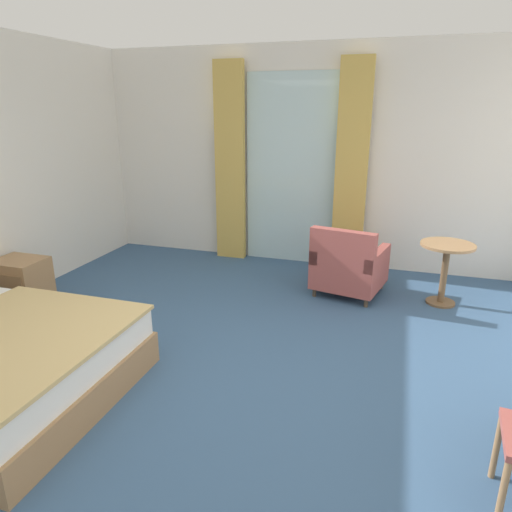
{
  "coord_description": "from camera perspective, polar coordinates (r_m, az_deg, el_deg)",
  "views": [
    {
      "loc": [
        1.21,
        -2.98,
        2.07
      ],
      "look_at": [
        0.22,
        0.12,
        1.01
      ],
      "focal_mm": 32.28,
      "sensor_mm": 36.0,
      "label": 1
    }
  ],
  "objects": [
    {
      "name": "curtain_panel_left",
      "position": [
        6.42,
        -3.24,
        11.33
      ],
      "size": [
        0.41,
        0.1,
        2.66
      ],
      "primitive_type": "cube",
      "color": "tan",
      "rests_on": "ground"
    },
    {
      "name": "balcony_glass_door",
      "position": [
        6.29,
        4.23,
        10.47
      ],
      "size": [
        1.2,
        0.02,
        2.51
      ],
      "primitive_type": "cube",
      "color": "silver",
      "rests_on": "ground"
    },
    {
      "name": "round_cafe_table",
      "position": [
        5.34,
        22.46,
        -0.53
      ],
      "size": [
        0.56,
        0.56,
        0.69
      ],
      "color": "#9E754C",
      "rests_on": "ground"
    },
    {
      "name": "ground",
      "position": [
        3.85,
        -3.84,
        -15.48
      ],
      "size": [
        6.38,
        6.85,
        0.1
      ],
      "primitive_type": "cube",
      "color": "#38567A"
    },
    {
      "name": "curtain_panel_right",
      "position": [
        6.04,
        11.74,
        10.57
      ],
      "size": [
        0.4,
        0.1,
        2.66
      ],
      "primitive_type": "cube",
      "color": "tan",
      "rests_on": "ground"
    },
    {
      "name": "wall_back",
      "position": [
        6.29,
        6.64,
        11.97
      ],
      "size": [
        5.98,
        0.12,
        2.85
      ],
      "primitive_type": "cube",
      "color": "silver",
      "rests_on": "ground"
    },
    {
      "name": "nightstand",
      "position": [
        5.5,
        -27.03,
        -3.1
      ],
      "size": [
        0.51,
        0.42,
        0.55
      ],
      "color": "#9E754C",
      "rests_on": "ground"
    },
    {
      "name": "armchair_by_window",
      "position": [
        5.35,
        11.39,
        -1.32
      ],
      "size": [
        0.86,
        0.86,
        0.82
      ],
      "color": "#9E4C47",
      "rests_on": "ground"
    }
  ]
}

